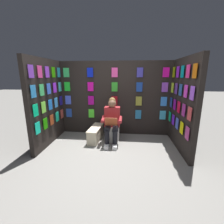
% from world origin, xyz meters
% --- Properties ---
extents(ground_plane, '(30.00, 30.00, 0.00)m').
position_xyz_m(ground_plane, '(0.00, 0.00, 0.00)').
color(ground_plane, gray).
extents(display_wall_back, '(3.29, 0.14, 2.14)m').
position_xyz_m(display_wall_back, '(0.00, -1.66, 1.07)').
color(display_wall_back, black).
rests_on(display_wall_back, ground).
extents(display_wall_left, '(0.14, 1.61, 2.14)m').
position_xyz_m(display_wall_left, '(-1.64, -0.80, 1.07)').
color(display_wall_left, black).
rests_on(display_wall_left, ground).
extents(display_wall_right, '(0.14, 1.61, 2.14)m').
position_xyz_m(display_wall_right, '(1.64, -0.80, 1.07)').
color(display_wall_right, black).
rests_on(display_wall_right, ground).
extents(toilet, '(0.41, 0.56, 0.77)m').
position_xyz_m(toilet, '(0.02, -1.17, 0.33)').
color(toilet, white).
rests_on(toilet, ground).
extents(person_reading, '(0.53, 0.68, 1.19)m').
position_xyz_m(person_reading, '(0.02, -0.94, 0.60)').
color(person_reading, maroon).
rests_on(person_reading, ground).
extents(comic_longbox_near, '(0.33, 0.84, 0.37)m').
position_xyz_m(comic_longbox_near, '(0.48, -1.06, 0.19)').
color(comic_longbox_near, beige).
rests_on(comic_longbox_near, ground).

